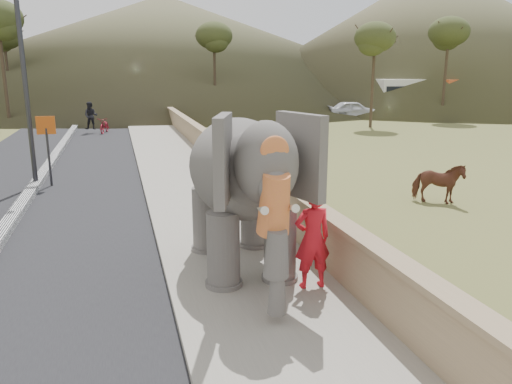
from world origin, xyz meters
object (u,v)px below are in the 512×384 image
lamppost (31,38)px  cow (438,183)px  elephant_and_man (241,190)px  motorcyclist (98,121)px

lamppost → cow: (11.59, -5.50, -4.25)m
cow → elephant_and_man: (-6.88, -3.46, 1.04)m
cow → elephant_and_man: bearing=150.4°
cow → motorcyclist: (-10.23, 20.37, 0.15)m
lamppost → motorcyclist: size_ratio=4.06×
lamppost → cow: lamppost is taller
lamppost → motorcyclist: (1.36, 14.87, -4.11)m
motorcyclist → lamppost: bearing=-95.2°
lamppost → elephant_and_man: lamppost is taller
elephant_and_man → motorcyclist: size_ratio=2.14×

